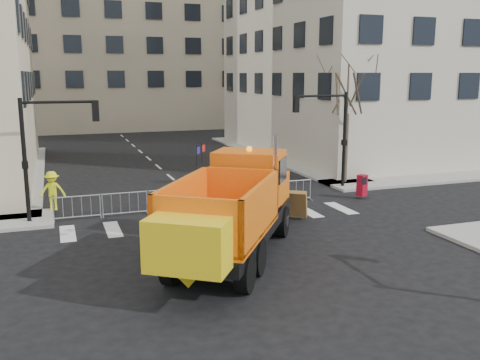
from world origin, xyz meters
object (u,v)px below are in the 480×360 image
object	(u,v)px
plow_truck	(232,207)
cop_c	(284,203)
cop_a	(262,195)
cop_b	(258,194)
worker	(52,191)
newspaper_box	(362,185)

from	to	relation	value
plow_truck	cop_c	distance (m)	5.35
cop_a	cop_c	world-z (taller)	cop_a
cop_b	worker	world-z (taller)	worker
cop_c	cop_a	bearing A→B (deg)	-131.15
cop_a	worker	size ratio (longest dim) A/B	1.03
plow_truck	cop_c	bearing A→B (deg)	-9.44
plow_truck	cop_a	distance (m)	6.27
worker	cop_b	bearing A→B (deg)	-13.18
cop_a	newspaper_box	distance (m)	6.21
worker	plow_truck	bearing A→B (deg)	-51.49
plow_truck	worker	xyz separation A→B (m)	(-5.83, 8.78, -0.81)
newspaper_box	cop_c	bearing A→B (deg)	-176.04
cop_b	worker	xyz separation A→B (m)	(-9.05, 2.96, 0.23)
worker	cop_a	bearing A→B (deg)	-16.15
plow_truck	cop_b	distance (m)	6.73
plow_truck	cop_b	bearing A→B (deg)	5.59
cop_b	newspaper_box	xyz separation A→B (m)	(6.09, 0.76, -0.14)
cop_a	cop_c	size ratio (longest dim) A/B	1.07
cop_c	cop_b	bearing A→B (deg)	-134.65
cop_a	worker	distance (m)	9.72
plow_truck	worker	bearing A→B (deg)	68.18
cop_b	plow_truck	bearing A→B (deg)	59.55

